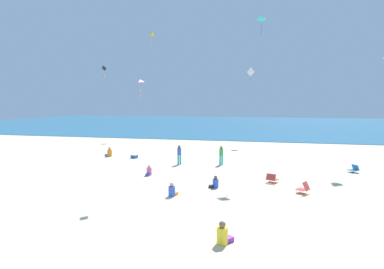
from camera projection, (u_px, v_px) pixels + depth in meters
ground_plane at (197, 169)px, 22.83m from camera, size 120.00×120.00×0.00m
ocean_water at (243, 124)px, 68.17m from camera, size 120.00×60.00×0.05m
beach_chair_mid_beach at (304, 188)px, 16.79m from camera, size 0.77×0.73×0.63m
beach_chair_far_right at (272, 178)px, 19.03m from camera, size 0.77×0.80×0.55m
beach_chair_far_left at (354, 169)px, 21.83m from camera, size 0.77×0.77×0.53m
cooler_box at (134, 156)px, 27.35m from camera, size 0.59×0.52×0.29m
person_0 at (109, 153)px, 28.20m from camera, size 0.73×0.55×0.82m
person_1 at (149, 171)px, 20.95m from camera, size 0.33×0.55×0.69m
person_2 at (223, 235)px, 10.86m from camera, size 0.65×0.71×0.80m
person_3 at (179, 153)px, 24.48m from camera, size 0.40×0.40×1.49m
person_4 at (172, 191)px, 16.33m from camera, size 0.46×0.63×0.71m
person_5 at (215, 183)px, 17.93m from camera, size 0.59×0.40×0.69m
person_6 at (221, 154)px, 24.38m from camera, size 0.37×0.37×1.44m
kite_yellow at (151, 33)px, 44.70m from camera, size 0.70×0.77×1.80m
kite_teal at (262, 19)px, 22.22m from camera, size 0.62×0.53×1.38m
kite_black at (104, 69)px, 35.98m from camera, size 0.28×0.62×1.35m
kite_white at (251, 72)px, 36.53m from camera, size 0.92×0.48×1.44m
kite_purple at (140, 81)px, 16.74m from camera, size 0.32×0.44×0.97m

